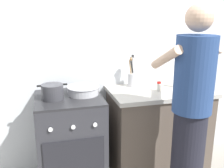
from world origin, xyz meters
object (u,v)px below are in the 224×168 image
(oil_bottle, at_px, (182,79))
(spice_bottle, at_px, (159,86))
(pot, at_px, (53,92))
(utensil_crock, at_px, (132,77))
(stove_range, at_px, (71,142))
(person, at_px, (190,116))
(mixing_bowl, at_px, (83,90))

(oil_bottle, bearing_deg, spice_bottle, -171.72)
(pot, bearing_deg, utensil_crock, 14.39)
(stove_range, distance_m, spice_bottle, 1.00)
(pot, bearing_deg, spice_bottle, -0.74)
(oil_bottle, bearing_deg, person, -113.73)
(spice_bottle, bearing_deg, utensil_crock, 131.24)
(oil_bottle, bearing_deg, stove_range, 179.90)
(stove_range, bearing_deg, utensil_crock, 14.93)
(spice_bottle, bearing_deg, pot, 179.26)
(pot, height_order, mixing_bowl, pot)
(utensil_crock, relative_size, oil_bottle, 1.49)
(utensil_crock, bearing_deg, person, -75.05)
(utensil_crock, xyz_separation_m, person, (0.21, -0.78, -0.15))
(stove_range, distance_m, utensil_crock, 0.89)
(utensil_crock, xyz_separation_m, oil_bottle, (0.47, -0.18, -0.01))
(mixing_bowl, relative_size, utensil_crock, 0.91)
(pot, height_order, oil_bottle, oil_bottle)
(pot, distance_m, person, 1.17)
(oil_bottle, xyz_separation_m, person, (-0.26, -0.60, -0.13))
(oil_bottle, bearing_deg, utensil_crock, 158.86)
(oil_bottle, distance_m, person, 0.66)
(mixing_bowl, distance_m, spice_bottle, 0.73)
(person, bearing_deg, stove_range, 145.82)
(utensil_crock, relative_size, spice_bottle, 3.52)
(utensil_crock, bearing_deg, pot, -165.61)
(mixing_bowl, height_order, spice_bottle, spice_bottle)
(utensil_crock, bearing_deg, spice_bottle, -48.76)
(mixing_bowl, bearing_deg, oil_bottle, -2.49)
(utensil_crock, height_order, oil_bottle, utensil_crock)
(spice_bottle, bearing_deg, person, -88.64)
(mixing_bowl, bearing_deg, pot, -165.84)
(pot, distance_m, spice_bottle, 1.01)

